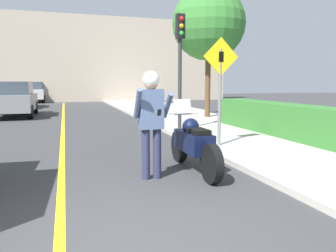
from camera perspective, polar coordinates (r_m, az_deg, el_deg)
The scene contains 13 objects.
ground_plane at distance 3.49m, azimuth -7.87°, elevation -20.63°, with size 80.00×80.00×0.00m, color #38383A.
sidewalk_curb at distance 8.95m, azimuth 19.14°, elevation -3.06°, with size 4.40×44.00×0.11m.
road_center_line at distance 9.19m, azimuth -17.91°, elevation -3.06°, with size 0.12×36.00×0.01m.
building_backdrop at distance 29.11m, azimuth -16.80°, elevation 11.12°, with size 28.00×1.20×7.17m.
motorcycle at distance 6.10m, azimuth 4.42°, elevation -3.13°, with size 0.62×2.24×1.31m.
person_biker at distance 5.51m, azimuth -2.92°, elevation 2.35°, with size 0.59×0.49×1.84m.
crossing_sign at distance 8.03m, azimuth 9.08°, elevation 7.70°, with size 0.91×0.08×2.59m.
traffic_light at distance 10.67m, azimuth 2.13°, elevation 13.05°, with size 0.26×0.30×3.66m.
hedge_row at distance 10.49m, azimuth 18.13°, elevation 1.34°, with size 0.90×5.81×0.92m.
street_tree at distance 14.95m, azimuth 7.09°, elevation 17.22°, with size 3.17×3.17×5.64m.
parked_car_grey at distance 17.36m, azimuth -25.26°, elevation 4.28°, with size 1.88×4.20×1.68m.
parked_car_black at distance 23.29m, azimuth -25.10°, elevation 4.96°, with size 1.88×4.20×1.68m.
parked_car_silver at distance 29.45m, azimuth -22.42°, elevation 5.52°, with size 1.88×4.20×1.68m.
Camera 1 is at (-0.49, -3.04, 1.65)m, focal length 35.00 mm.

